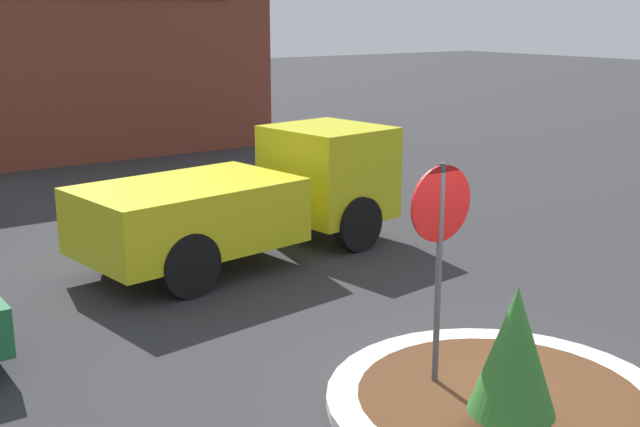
% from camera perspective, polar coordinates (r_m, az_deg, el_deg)
% --- Properties ---
extents(ground_plane, '(120.00, 120.00, 0.00)m').
position_cam_1_polar(ground_plane, '(9.10, 12.70, -13.20)').
color(ground_plane, '#2D2D30').
extents(traffic_island, '(3.77, 3.77, 0.13)m').
position_cam_1_polar(traffic_island, '(9.07, 12.72, -12.84)').
color(traffic_island, beige).
rests_on(traffic_island, ground_plane).
extents(stop_sign, '(0.83, 0.07, 2.60)m').
position_cam_1_polar(stop_sign, '(8.65, 8.53, -1.41)').
color(stop_sign, '#4C4C51').
rests_on(stop_sign, ground_plane).
extents(island_shrub, '(0.85, 0.85, 1.51)m').
position_cam_1_polar(island_shrub, '(7.96, 13.67, -9.45)').
color(island_shrub, brown).
rests_on(island_shrub, traffic_island).
extents(utility_truck, '(5.92, 2.79, 2.11)m').
position_cam_1_polar(utility_truck, '(13.76, -4.66, 1.23)').
color(utility_truck, gold).
rests_on(utility_truck, ground_plane).
extents(storefront_building, '(10.35, 6.07, 5.77)m').
position_cam_1_polar(storefront_building, '(26.23, -16.96, 10.79)').
color(storefront_building, brown).
rests_on(storefront_building, ground_plane).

